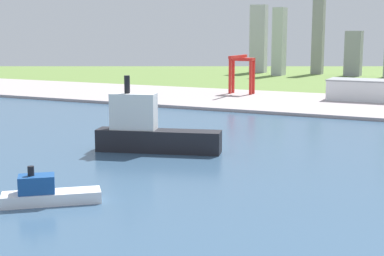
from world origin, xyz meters
TOP-DOWN VIEW (x-y plane):
  - ground_plane at (0.00, 300.00)m, footprint 2400.00×2400.00m
  - water_bay at (0.00, 240.00)m, footprint 840.00×360.00m
  - industrial_pier at (0.00, 490.00)m, footprint 840.00×140.00m
  - ferry_boat at (-24.46, 175.75)m, footprint 32.57×28.81m
  - cargo_ship at (-35.43, 268.74)m, footprint 63.93×28.47m
  - port_crane_red at (-81.83, 521.61)m, footprint 22.79×41.80m
  - warehouse_main at (32.19, 520.74)m, footprint 63.80×32.20m
  - distant_skyline at (5.22, 818.94)m, footprint 301.93×65.16m

SIDE VIEW (x-z plane):
  - ground_plane at x=0.00m, z-range 0.00..0.00m
  - water_bay at x=0.00m, z-range 0.00..0.15m
  - industrial_pier at x=0.00m, z-range 0.00..2.50m
  - ferry_boat at x=-24.46m, z-range -2.97..10.87m
  - cargo_ship at x=-35.43m, z-range -8.44..29.89m
  - warehouse_main at x=32.19m, z-range 2.52..20.12m
  - port_crane_red at x=-81.83m, z-range 10.47..46.79m
  - distant_skyline at x=5.22m, z-range -13.67..132.38m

